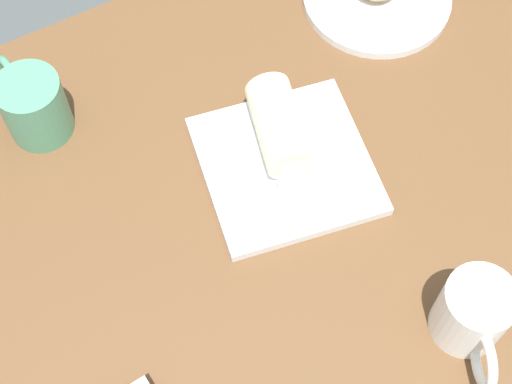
{
  "coord_description": "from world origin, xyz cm",
  "views": [
    {
      "loc": [
        23.19,
        41.63,
        99.01
      ],
      "look_at": [
        -0.98,
        -1.96,
        7.0
      ],
      "focal_mm": 54.85,
      "sensor_mm": 36.0,
      "label": 1
    }
  ],
  "objects_px": {
    "coffee_mug": "(473,315)",
    "second_mug": "(33,105)",
    "square_plate": "(286,165)",
    "sauce_cup": "(297,189)",
    "breakfast_wrap": "(279,126)"
  },
  "relations": [
    {
      "from": "square_plate",
      "to": "coffee_mug",
      "type": "bearing_deg",
      "value": 104.2
    },
    {
      "from": "coffee_mug",
      "to": "breakfast_wrap",
      "type": "bearing_deg",
      "value": -78.94
    },
    {
      "from": "square_plate",
      "to": "sauce_cup",
      "type": "distance_m",
      "value": 0.06
    },
    {
      "from": "sauce_cup",
      "to": "coffee_mug",
      "type": "height_order",
      "value": "coffee_mug"
    },
    {
      "from": "coffee_mug",
      "to": "square_plate",
      "type": "bearing_deg",
      "value": -75.8
    },
    {
      "from": "square_plate",
      "to": "sauce_cup",
      "type": "xyz_separation_m",
      "value": [
        0.01,
        0.05,
        0.02
      ]
    },
    {
      "from": "square_plate",
      "to": "sauce_cup",
      "type": "bearing_deg",
      "value": 75.64
    },
    {
      "from": "breakfast_wrap",
      "to": "coffee_mug",
      "type": "height_order",
      "value": "coffee_mug"
    },
    {
      "from": "coffee_mug",
      "to": "second_mug",
      "type": "xyz_separation_m",
      "value": [
        0.35,
        -0.55,
        -0.0
      ]
    },
    {
      "from": "square_plate",
      "to": "breakfast_wrap",
      "type": "distance_m",
      "value": 0.06
    },
    {
      "from": "breakfast_wrap",
      "to": "coffee_mug",
      "type": "xyz_separation_m",
      "value": [
        -0.07,
        0.35,
        0.0
      ]
    },
    {
      "from": "breakfast_wrap",
      "to": "coffee_mug",
      "type": "relative_size",
      "value": 1.0
    },
    {
      "from": "coffee_mug",
      "to": "second_mug",
      "type": "distance_m",
      "value": 0.65
    },
    {
      "from": "coffee_mug",
      "to": "sauce_cup",
      "type": "bearing_deg",
      "value": -70.73
    },
    {
      "from": "sauce_cup",
      "to": "breakfast_wrap",
      "type": "xyz_separation_m",
      "value": [
        -0.02,
        -0.09,
        0.02
      ]
    }
  ]
}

